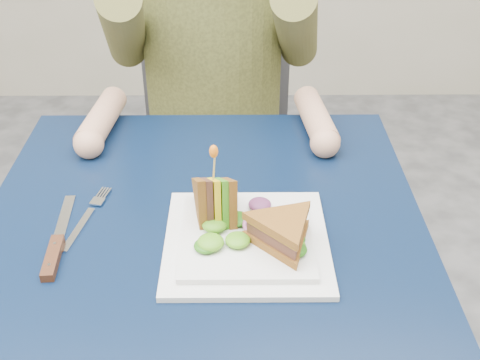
{
  "coord_description": "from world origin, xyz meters",
  "views": [
    {
      "loc": [
        0.06,
        -0.82,
        1.35
      ],
      "look_at": [
        0.06,
        -0.02,
        0.82
      ],
      "focal_mm": 45.0,
      "sensor_mm": 36.0,
      "label": 1
    }
  ],
  "objects_px": {
    "sandwich_flat": "(283,231)",
    "sandwich_upright": "(215,200)",
    "table": "(204,253)",
    "diner": "(211,4)",
    "chair": "(216,123)",
    "fork": "(85,219)",
    "plate": "(246,240)",
    "knife": "(55,250)"
  },
  "relations": [
    {
      "from": "sandwich_flat",
      "to": "sandwich_upright",
      "type": "relative_size",
      "value": 1.34
    },
    {
      "from": "table",
      "to": "sandwich_flat",
      "type": "xyz_separation_m",
      "value": [
        0.13,
        -0.1,
        0.12
      ]
    },
    {
      "from": "sandwich_upright",
      "to": "diner",
      "type": "bearing_deg",
      "value": 92.15
    },
    {
      "from": "table",
      "to": "chair",
      "type": "bearing_deg",
      "value": 90.0
    },
    {
      "from": "table",
      "to": "sandwich_flat",
      "type": "relative_size",
      "value": 4.1
    },
    {
      "from": "sandwich_flat",
      "to": "fork",
      "type": "height_order",
      "value": "sandwich_flat"
    },
    {
      "from": "plate",
      "to": "fork",
      "type": "distance_m",
      "value": 0.28
    },
    {
      "from": "plate",
      "to": "sandwich_flat",
      "type": "relative_size",
      "value": 1.42
    },
    {
      "from": "diner",
      "to": "chair",
      "type": "bearing_deg",
      "value": 90.0
    },
    {
      "from": "table",
      "to": "knife",
      "type": "xyz_separation_m",
      "value": [
        -0.23,
        -0.09,
        0.09
      ]
    },
    {
      "from": "sandwich_flat",
      "to": "sandwich_upright",
      "type": "bearing_deg",
      "value": 146.4
    },
    {
      "from": "diner",
      "to": "plate",
      "type": "relative_size",
      "value": 2.87
    },
    {
      "from": "sandwich_flat",
      "to": "knife",
      "type": "relative_size",
      "value": 0.82
    },
    {
      "from": "chair",
      "to": "sandwich_flat",
      "type": "height_order",
      "value": "chair"
    },
    {
      "from": "sandwich_upright",
      "to": "plate",
      "type": "bearing_deg",
      "value": -41.77
    },
    {
      "from": "sandwich_upright",
      "to": "knife",
      "type": "height_order",
      "value": "sandwich_upright"
    },
    {
      "from": "sandwich_flat",
      "to": "knife",
      "type": "bearing_deg",
      "value": 179.05
    },
    {
      "from": "sandwich_flat",
      "to": "plate",
      "type": "bearing_deg",
      "value": 155.56
    },
    {
      "from": "diner",
      "to": "sandwich_flat",
      "type": "distance_m",
      "value": 0.7
    },
    {
      "from": "chair",
      "to": "plate",
      "type": "xyz_separation_m",
      "value": [
        0.07,
        -0.76,
        0.2
      ]
    },
    {
      "from": "plate",
      "to": "diner",
      "type": "bearing_deg",
      "value": 96.41
    },
    {
      "from": "table",
      "to": "fork",
      "type": "height_order",
      "value": "fork"
    },
    {
      "from": "chair",
      "to": "diner",
      "type": "relative_size",
      "value": 1.25
    },
    {
      "from": "fork",
      "to": "diner",
      "type": "bearing_deg",
      "value": 71.38
    },
    {
      "from": "table",
      "to": "diner",
      "type": "distance_m",
      "value": 0.64
    },
    {
      "from": "fork",
      "to": "knife",
      "type": "xyz_separation_m",
      "value": [
        -0.03,
        -0.08,
        0.0
      ]
    },
    {
      "from": "diner",
      "to": "sandwich_upright",
      "type": "xyz_separation_m",
      "value": [
        0.02,
        -0.61,
        -0.13
      ]
    },
    {
      "from": "diner",
      "to": "knife",
      "type": "distance_m",
      "value": 0.73
    },
    {
      "from": "table",
      "to": "sandwich_upright",
      "type": "height_order",
      "value": "sandwich_upright"
    },
    {
      "from": "plate",
      "to": "fork",
      "type": "height_order",
      "value": "plate"
    },
    {
      "from": "sandwich_flat",
      "to": "knife",
      "type": "height_order",
      "value": "sandwich_flat"
    },
    {
      "from": "sandwich_upright",
      "to": "fork",
      "type": "height_order",
      "value": "sandwich_upright"
    },
    {
      "from": "plate",
      "to": "sandwich_upright",
      "type": "relative_size",
      "value": 1.91
    },
    {
      "from": "knife",
      "to": "table",
      "type": "bearing_deg",
      "value": 21.81
    },
    {
      "from": "chair",
      "to": "knife",
      "type": "relative_size",
      "value": 4.2
    },
    {
      "from": "plate",
      "to": "sandwich_upright",
      "type": "height_order",
      "value": "sandwich_upright"
    },
    {
      "from": "sandwich_upright",
      "to": "fork",
      "type": "xyz_separation_m",
      "value": [
        -0.22,
        0.02,
        -0.05
      ]
    },
    {
      "from": "diner",
      "to": "knife",
      "type": "relative_size",
      "value": 3.36
    },
    {
      "from": "chair",
      "to": "sandwich_flat",
      "type": "relative_size",
      "value": 5.09
    },
    {
      "from": "chair",
      "to": "sandwich_upright",
      "type": "relative_size",
      "value": 6.82
    },
    {
      "from": "table",
      "to": "knife",
      "type": "height_order",
      "value": "knife"
    },
    {
      "from": "diner",
      "to": "sandwich_upright",
      "type": "bearing_deg",
      "value": -87.85
    }
  ]
}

